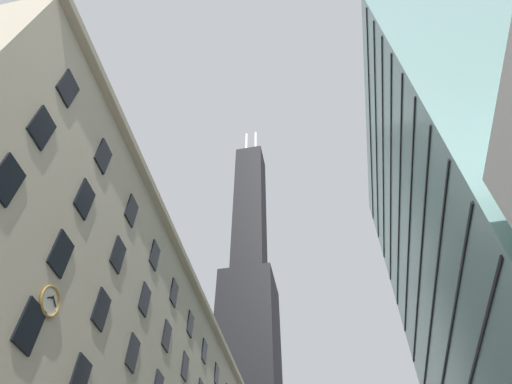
{
  "coord_description": "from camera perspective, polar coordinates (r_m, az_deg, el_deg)",
  "views": [
    {
      "loc": [
        2.2,
        -12.16,
        1.39
      ],
      "look_at": [
        -3.68,
        18.1,
        36.89
      ],
      "focal_mm": 31.36,
      "sensor_mm": 36.0,
      "label": 1
    }
  ],
  "objects": [
    {
      "name": "glass_office_midrise",
      "position": [
        47.23,
        29.48,
        -8.12
      ],
      "size": [
        15.57,
        34.14,
        55.49
      ],
      "color": "gray",
      "rests_on": "ground"
    }
  ]
}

